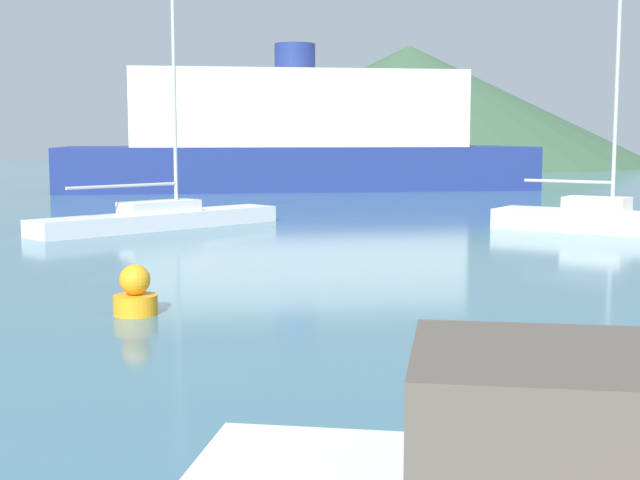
# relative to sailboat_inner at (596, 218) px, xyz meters

# --- Properties ---
(sailboat_inner) EXTENTS (5.95, 5.35, 7.55)m
(sailboat_inner) POSITION_rel_sailboat_inner_xyz_m (0.00, 0.00, 0.00)
(sailboat_inner) COLOR white
(sailboat_inner) RESTS_ON ground_plane
(sailboat_middle) EXTENTS (7.73, 6.54, 9.06)m
(sailboat_middle) POSITION_rel_sailboat_inner_xyz_m (-13.52, 2.46, -0.04)
(sailboat_middle) COLOR silver
(sailboat_middle) RESTS_ON ground_plane
(ferry_distant) EXTENTS (26.09, 9.97, 8.10)m
(ferry_distant) POSITION_rel_sailboat_inner_xyz_m (-7.25, 24.40, 2.44)
(ferry_distant) COLOR navy
(ferry_distant) RESTS_ON ground_plane
(buoy_marker) EXTENTS (0.73, 0.73, 0.84)m
(buoy_marker) POSITION_rel_sailboat_inner_xyz_m (-13.06, -11.48, -0.09)
(buoy_marker) COLOR orange
(buoy_marker) RESTS_ON ground_plane
(hill_central) EXTENTS (25.75, 25.75, 7.66)m
(hill_central) POSITION_rel_sailboat_inner_xyz_m (-10.72, 69.06, 3.39)
(hill_central) COLOR #38563D
(hill_central) RESTS_ON ground_plane
(hill_east) EXTENTS (51.09, 51.09, 12.46)m
(hill_east) POSITION_rel_sailboat_inner_xyz_m (8.70, 67.89, 5.80)
(hill_east) COLOR #38563D
(hill_east) RESTS_ON ground_plane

